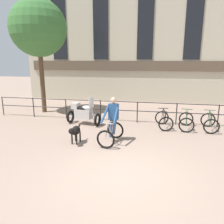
{
  "coord_description": "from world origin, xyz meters",
  "views": [
    {
      "loc": [
        0.76,
        -5.35,
        3.09
      ],
      "look_at": [
        -0.82,
        2.86,
        1.05
      ],
      "focal_mm": 35.0,
      "sensor_mm": 36.0,
      "label": 1
    }
  ],
  "objects": [
    {
      "name": "parked_bicycle_mid_left",
      "position": [
        2.26,
        4.54,
        0.36
      ],
      "size": [
        0.78,
        1.18,
        0.86
      ],
      "rotation": [
        0.0,
        0.0,
        3.03
      ],
      "color": "black",
      "rests_on": "ground_plane"
    },
    {
      "name": "cyclist_with_bike",
      "position": [
        -0.73,
        2.37,
        0.76
      ],
      "size": [
        0.84,
        1.25,
        1.7
      ],
      "rotation": [
        0.0,
        0.0,
        -0.14
      ],
      "color": "black",
      "rests_on": "ground_plane"
    },
    {
      "name": "parked_bicycle_mid_right",
      "position": [
        3.24,
        4.54,
        0.36
      ],
      "size": [
        0.75,
        1.16,
        0.86
      ],
      "rotation": [
        0.0,
        0.0,
        3.06
      ],
      "color": "black",
      "rests_on": "ground_plane"
    },
    {
      "name": "parked_motorcycle",
      "position": [
        -2.52,
        4.35,
        0.56
      ],
      "size": [
        1.68,
        0.9,
        1.35
      ],
      "rotation": [
        0.0,
        0.0,
        1.39
      ],
      "color": "black",
      "rests_on": "ground_plane"
    },
    {
      "name": "dog",
      "position": [
        -2.04,
        1.93,
        0.49
      ],
      "size": [
        0.32,
        0.92,
        0.69
      ],
      "rotation": [
        0.0,
        0.0,
        -0.07
      ],
      "color": "black",
      "rests_on": "ground_plane"
    },
    {
      "name": "ground_plane",
      "position": [
        0.0,
        0.0,
        0.0
      ],
      "size": [
        60.0,
        60.0,
        0.0
      ],
      "primitive_type": "plane",
      "color": "gray"
    },
    {
      "name": "parked_bicycle_near_lamp",
      "position": [
        1.27,
        4.54,
        0.36
      ],
      "size": [
        0.81,
        1.19,
        0.86
      ],
      "rotation": [
        0.0,
        0.0,
        3.28
      ],
      "color": "black",
      "rests_on": "ground_plane"
    },
    {
      "name": "tree_canalside_left",
      "position": [
        -5.63,
        6.37,
        4.71
      ],
      "size": [
        3.11,
        3.11,
        6.29
      ],
      "color": "brown",
      "rests_on": "ground_plane"
    },
    {
      "name": "building_facade",
      "position": [
        0.0,
        10.99,
        5.6
      ],
      "size": [
        18.0,
        0.72,
        11.25
      ],
      "color": "#BCB299",
      "rests_on": "ground_plane"
    },
    {
      "name": "canal_railing",
      "position": [
        -0.0,
        5.2,
        0.71
      ],
      "size": [
        15.05,
        0.05,
        1.05
      ],
      "color": "#232326",
      "rests_on": "ground_plane"
    }
  ]
}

